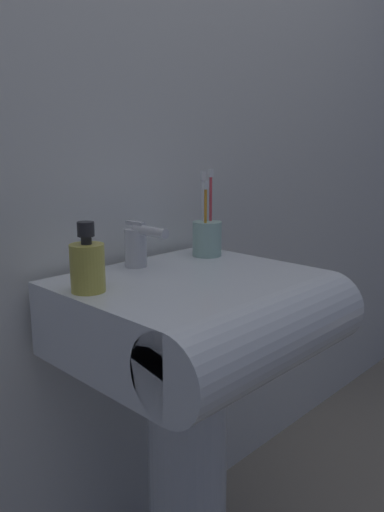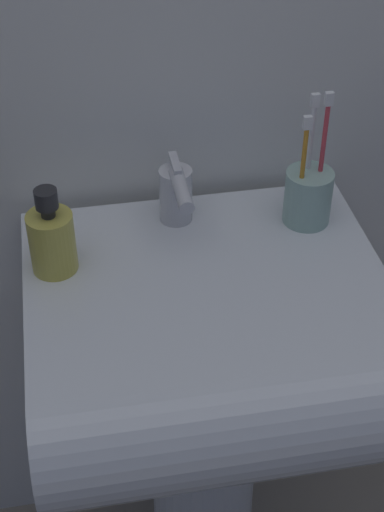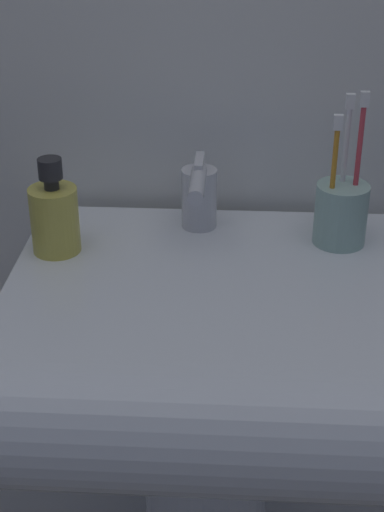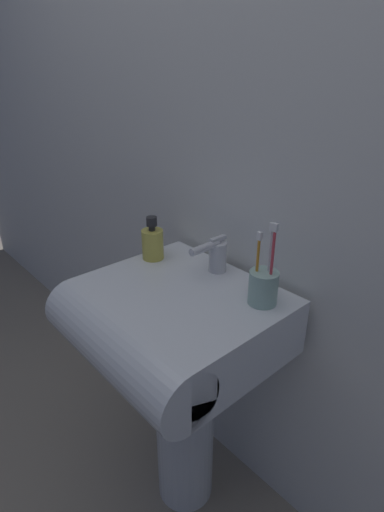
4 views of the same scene
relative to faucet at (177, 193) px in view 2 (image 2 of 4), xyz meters
The scene contains 5 objects.
sink_pedestal 0.55m from the faucet, 82.11° to the right, with size 0.18×0.18×0.64m, color white.
sink_basin 0.23m from the faucet, 84.41° to the right, with size 0.52×0.48×0.16m.
faucet is the anchor object (origin of this frame).
toothbrush_cup 0.20m from the faucet, ahead, with size 0.07×0.07×0.22m.
soap_bottle 0.21m from the faucet, 157.40° to the right, with size 0.07×0.07×0.13m.
Camera 2 is at (-0.17, -0.83, 1.52)m, focal length 55.00 mm.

